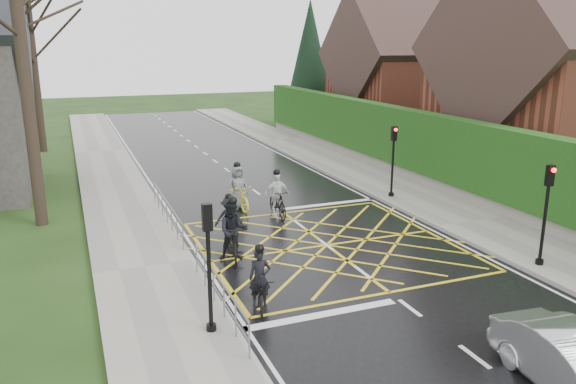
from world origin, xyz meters
TOP-DOWN VIEW (x-y plane):
  - ground at (0.00, 0.00)m, footprint 120.00×120.00m
  - road at (0.00, 0.00)m, footprint 9.00×80.00m
  - sidewalk_right at (6.00, 0.00)m, footprint 3.00×80.00m
  - sidewalk_left at (-6.00, 0.00)m, footprint 3.00×80.00m
  - stone_wall at (7.75, 6.00)m, footprint 0.50×38.00m
  - hedge at (7.75, 6.00)m, footprint 0.90×38.00m
  - house_near at (14.75, 4.00)m, footprint 11.80×9.80m
  - house_far at (14.75, 18.00)m, footprint 9.80×8.80m
  - conifer at (10.75, 26.00)m, footprint 4.60×4.60m
  - tree_near at (-9.00, 6.00)m, footprint 9.24×9.24m
  - tree_far at (-9.30, 22.00)m, footprint 8.40×8.40m
  - railing_south at (-4.65, -3.50)m, footprint 0.05×5.04m
  - railing_north at (-4.65, 4.00)m, footprint 0.05×6.04m
  - traffic_light_ne at (5.10, 4.20)m, footprint 0.24×0.31m
  - traffic_light_se at (5.10, -4.20)m, footprint 0.24×0.31m
  - traffic_light_sw at (-5.10, -4.50)m, footprint 0.24×0.31m
  - cyclist_rear at (-3.54, -3.51)m, footprint 1.09×1.85m
  - cyclist_back at (-3.27, -0.11)m, footprint 1.06×2.14m
  - cyclist_mid at (-2.89, 1.73)m, footprint 1.19×1.80m
  - cyclist_front at (-0.40, 3.68)m, footprint 1.04×1.92m
  - cyclist_lead at (-1.53, 5.25)m, footprint 0.95×2.10m

SIDE VIEW (x-z plane):
  - ground at x=0.00m, z-range 0.00..0.00m
  - road at x=0.00m, z-range 0.00..0.01m
  - sidewalk_right at x=6.00m, z-range 0.00..0.15m
  - sidewalk_left at x=-6.00m, z-range 0.00..0.15m
  - stone_wall at x=7.75m, z-range 0.00..0.70m
  - cyclist_rear at x=-3.54m, z-range -0.30..1.40m
  - cyclist_mid at x=-2.89m, z-range -0.22..1.44m
  - cyclist_lead at x=-1.53m, z-range -0.30..1.67m
  - cyclist_front at x=-0.40m, z-range -0.25..1.65m
  - cyclist_back at x=-3.27m, z-range -0.25..1.81m
  - railing_south at x=-4.65m, z-range 0.27..1.29m
  - railing_north at x=-4.65m, z-range 0.27..1.30m
  - traffic_light_ne at x=5.10m, z-range 0.06..3.27m
  - traffic_light_se at x=5.10m, z-range 0.06..3.27m
  - traffic_light_sw at x=-5.10m, z-range 0.06..3.27m
  - hedge at x=7.75m, z-range 0.70..3.50m
  - house_far at x=14.75m, z-range -0.79..9.51m
  - house_near at x=14.75m, z-range -0.92..10.38m
  - conifer at x=10.75m, z-range -0.01..9.99m
  - tree_far at x=-9.30m, z-range 1.99..12.39m
  - tree_near at x=-9.00m, z-range 2.19..13.63m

